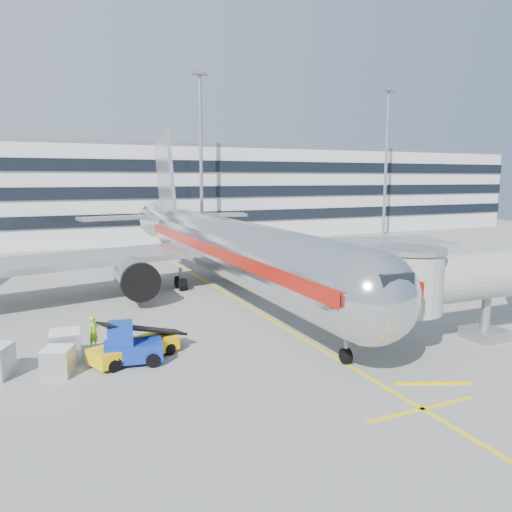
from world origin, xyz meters
name	(u,v)px	position (x,y,z in m)	size (l,w,h in m)	color
ground	(280,325)	(0.00, 0.00, 0.00)	(180.00, 180.00, 0.00)	gray
lead_in_line	(229,295)	(0.00, 10.00, 0.01)	(0.25, 70.00, 0.01)	yellow
stop_bar	(422,409)	(0.00, -14.00, 0.01)	(6.00, 0.25, 0.01)	yellow
main_jet	(221,245)	(0.00, 11.72, 4.23)	(50.95, 48.70, 16.06)	silver
jet_bridge	(507,277)	(12.18, -8.00, 3.87)	(17.80, 4.50, 7.00)	silver
terminal	(129,192)	(0.00, 57.95, 7.80)	(150.00, 24.25, 15.60)	silver
light_mast_centre	(201,146)	(8.00, 42.00, 14.88)	(2.40, 1.20, 25.45)	gray
light_mast_east	(386,151)	(42.00, 42.00, 14.88)	(2.40, 1.20, 25.45)	gray
belt_loader	(134,347)	(-10.51, -2.58, 0.71)	(5.34, 3.55, 2.52)	yellow
baggage_tug	(130,346)	(-10.87, -3.12, 1.01)	(3.35, 2.43, 2.32)	#0E2B9F
cargo_container_left	(66,346)	(-14.07, -1.25, 0.88)	(1.77, 1.77, 1.74)	#ADAFB4
cargo_container_front	(58,361)	(-14.56, -3.27, 0.75)	(1.84, 1.84, 1.50)	#ADAFB4
ramp_worker	(94,332)	(-12.38, 0.34, 0.98)	(0.72, 0.47, 1.96)	#94E918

